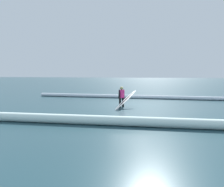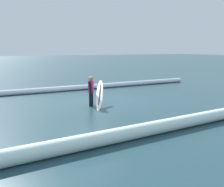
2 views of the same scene
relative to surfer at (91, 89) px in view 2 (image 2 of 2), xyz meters
The scene contains 5 objects.
ground_plane 1.23m from the surfer, 116.04° to the right, with size 186.24×186.24×0.00m, color #203E47.
surfer is the anchor object (origin of this frame).
surfboard 0.44m from the surfer, 146.27° to the left, with size 1.27×1.91×1.07m.
wave_crest_foreground 4.68m from the surfer, 96.81° to the right, with size 0.31×0.31×18.08m, color white.
wave_crest_midground 5.33m from the surfer, 122.94° to the left, with size 0.40×0.40×16.79m, color white.
Camera 2 is at (5.26, 11.56, 2.50)m, focal length 42.74 mm.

